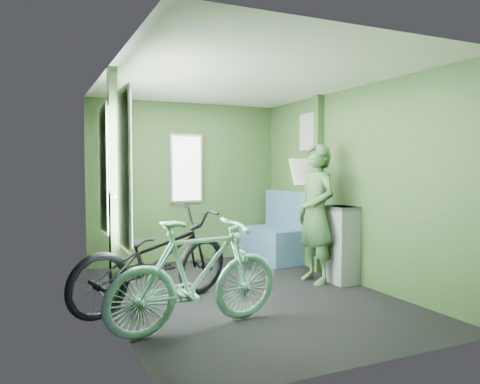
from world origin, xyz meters
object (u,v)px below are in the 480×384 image
(passenger, at_px, (316,213))
(bench_seat, at_px, (273,240))
(waste_box, at_px, (341,245))
(bicycle_mint, at_px, (198,331))
(bicycle_black, at_px, (156,307))

(passenger, xyz_separation_m, bench_seat, (0.15, 1.32, -0.52))
(waste_box, height_order, bench_seat, bench_seat)
(waste_box, bearing_deg, bench_seat, 94.36)
(passenger, bearing_deg, bicycle_mint, -63.56)
(bicycle_black, bearing_deg, bicycle_mint, 168.26)
(waste_box, bearing_deg, bicycle_mint, -157.91)
(bicycle_black, bearing_deg, waste_box, -111.33)
(bicycle_black, distance_m, bench_seat, 2.62)
(bicycle_mint, bearing_deg, waste_box, -74.95)
(bicycle_black, relative_size, bench_seat, 1.81)
(bench_seat, bearing_deg, bicycle_black, -151.09)
(bicycle_black, xyz_separation_m, bicycle_mint, (0.15, -0.82, 0.00))
(bicycle_mint, bearing_deg, bicycle_black, 3.40)
(bicycle_black, bearing_deg, bench_seat, -76.93)
(waste_box, bearing_deg, passenger, 150.13)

